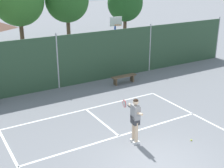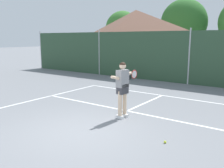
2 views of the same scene
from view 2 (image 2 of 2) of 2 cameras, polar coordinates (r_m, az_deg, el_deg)
ground_plane at (r=7.12m, az=-7.34°, el=-10.97°), size 120.00×120.00×0.00m
court_markings at (r=7.57m, az=-3.96°, el=-9.54°), size 8.30×11.10×0.01m
chainlink_fence at (r=14.58m, az=17.52°, el=5.84°), size 26.09×0.09×3.17m
clubhouse_building at (r=20.69m, az=5.51°, el=10.35°), size 7.00×5.10×4.85m
treeline_backdrop at (r=25.41m, az=24.60°, el=12.56°), size 27.48×4.19×6.46m
tennis_player at (r=7.99m, az=2.50°, el=-0.19°), size 0.30×1.44×1.85m
tennis_ball at (r=6.49m, az=12.25°, el=-13.04°), size 0.07×0.07×0.07m
backpack_black at (r=15.70m, az=3.72°, el=1.77°), size 0.29×0.26×0.46m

